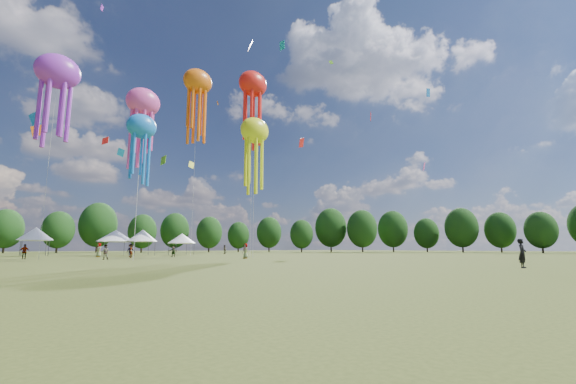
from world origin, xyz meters
TOP-DOWN VIEW (x-y plane):
  - ground at (0.00, 0.00)m, footprint 300.00×300.00m
  - observer_main at (8.07, -0.74)m, footprint 0.69×0.50m
  - spectator_near at (-7.74, 32.81)m, footprint 0.89×0.76m
  - spectators_far at (1.55, 42.60)m, footprint 35.01×30.51m
  - festival_tents at (-5.44, 55.15)m, footprint 33.58×11.69m
  - show_kites at (3.84, 38.16)m, footprint 34.40×19.64m
  - small_kites at (-0.58, 41.52)m, footprint 72.07×54.07m
  - treeline at (-3.87, 62.51)m, footprint 201.57×95.24m

SIDE VIEW (x-z plane):
  - ground at x=0.00m, z-range 0.00..0.00m
  - spectator_near at x=-7.74m, z-range 0.00..1.57m
  - spectators_far at x=1.55m, z-range -0.08..1.81m
  - observer_main at x=8.07m, z-range 0.00..1.76m
  - festival_tents at x=-5.44m, z-range 1.00..5.33m
  - treeline at x=-3.87m, z-range -0.17..13.26m
  - show_kites at x=3.84m, z-range 5.54..37.84m
  - small_kites at x=-0.58m, z-range 6.83..52.59m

